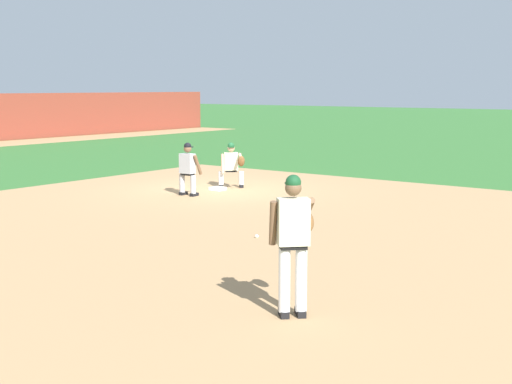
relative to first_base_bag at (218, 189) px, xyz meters
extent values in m
plane|color=#336B2D|center=(0.00, 0.00, -0.04)|extent=(160.00, 160.00, 0.00)
cube|color=tan|center=(-4.11, -4.07, -0.04)|extent=(18.00, 18.00, 0.01)
cube|color=white|center=(0.00, 0.00, 0.00)|extent=(0.38, 0.38, 0.09)
sphere|color=white|center=(-4.59, -4.84, -0.01)|extent=(0.07, 0.07, 0.07)
cube|color=black|center=(-8.26, -8.03, 0.00)|extent=(0.26, 0.26, 0.09)
cylinder|color=white|center=(-8.29, -8.06, 0.46)|extent=(0.15, 0.15, 0.84)
cube|color=black|center=(-8.11, -8.19, 0.00)|extent=(0.26, 0.26, 0.09)
cylinder|color=white|center=(-8.14, -8.22, 0.46)|extent=(0.15, 0.15, 0.84)
cube|color=black|center=(-8.21, -8.14, 0.90)|extent=(0.38, 0.38, 0.06)
cube|color=beige|center=(-8.21, -8.14, 1.22)|extent=(0.45, 0.45, 0.60)
sphere|color=brown|center=(-8.20, -8.13, 1.65)|extent=(0.21, 0.21, 0.21)
sphere|color=#194C28|center=(-8.20, -8.13, 1.72)|extent=(0.20, 0.20, 0.20)
cube|color=#194C28|center=(-8.14, -8.06, 1.69)|extent=(0.20, 0.20, 0.02)
cylinder|color=brown|center=(-8.34, -7.91, 1.19)|extent=(0.20, 0.20, 0.59)
cylinder|color=brown|center=(-7.83, -8.11, 1.31)|extent=(0.44, 0.43, 0.41)
ellipsoid|color=brown|center=(-7.77, -8.05, 1.14)|extent=(0.35, 0.35, 0.34)
cube|color=black|center=(0.84, -0.21, 0.00)|extent=(0.27, 0.26, 0.09)
cylinder|color=white|center=(0.87, -0.18, 0.23)|extent=(0.15, 0.15, 0.40)
cube|color=black|center=(0.43, 0.23, 0.00)|extent=(0.27, 0.26, 0.09)
cylinder|color=white|center=(0.46, 0.26, 0.23)|extent=(0.15, 0.15, 0.40)
cube|color=black|center=(0.66, 0.04, 0.46)|extent=(0.38, 0.39, 0.06)
cube|color=beige|center=(0.66, 0.04, 0.73)|extent=(0.45, 0.46, 0.52)
sphere|color=tan|center=(0.65, 0.02, 1.12)|extent=(0.21, 0.21, 0.21)
sphere|color=#194C28|center=(0.65, 0.02, 1.20)|extent=(0.20, 0.20, 0.20)
cube|color=#194C28|center=(0.58, -0.04, 1.17)|extent=(0.20, 0.20, 0.02)
cylinder|color=tan|center=(0.53, -0.43, 0.88)|extent=(0.49, 0.46, 0.24)
cylinder|color=tan|center=(0.42, 0.15, 0.67)|extent=(0.24, 0.23, 0.58)
ellipsoid|color=brown|center=(0.37, -0.57, 0.80)|extent=(0.30, 0.29, 0.35)
cube|color=black|center=(-1.27, 0.18, 0.00)|extent=(0.26, 0.11, 0.09)
cylinder|color=#B2B2B7|center=(-1.31, 0.18, 0.28)|extent=(0.15, 0.15, 0.50)
cube|color=black|center=(-1.26, -0.22, 0.00)|extent=(0.26, 0.11, 0.09)
cylinder|color=#B2B2B7|center=(-1.30, -0.22, 0.28)|extent=(0.15, 0.15, 0.50)
cube|color=black|center=(-1.31, -0.02, 0.55)|extent=(0.21, 0.34, 0.06)
cube|color=#B2B2B7|center=(-1.31, -0.02, 0.85)|extent=(0.25, 0.40, 0.54)
sphere|color=brown|center=(-1.29, -0.02, 1.25)|extent=(0.21, 0.21, 0.21)
sphere|color=black|center=(-1.29, -0.02, 1.32)|extent=(0.20, 0.20, 0.20)
cube|color=black|center=(-1.20, -0.02, 1.29)|extent=(0.11, 0.17, 0.02)
cylinder|color=brown|center=(-1.17, 0.23, 0.81)|extent=(0.33, 0.10, 0.56)
cylinder|color=brown|center=(-1.16, -0.27, 0.81)|extent=(0.33, 0.10, 0.56)
camera|label=1|loc=(-15.60, -13.10, 2.91)|focal=50.00mm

